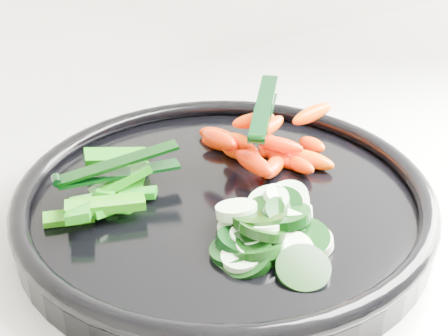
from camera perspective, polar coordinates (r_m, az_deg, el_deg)
veggie_tray at (r=0.56m, az=0.00°, el=-3.05°), size 0.49×0.49×0.04m
cucumber_pile at (r=0.50m, az=4.00°, el=-5.81°), size 0.12×0.13×0.04m
carrot_pile at (r=0.61m, az=3.50°, el=2.26°), size 0.15×0.15×0.05m
pepper_pile at (r=0.56m, az=-10.41°, el=-2.07°), size 0.13×0.11×0.04m
tong_carrot at (r=0.60m, az=3.59°, el=5.04°), size 0.09×0.09×0.02m
tong_pepper at (r=0.56m, az=-9.95°, el=-0.09°), size 0.11×0.05×0.02m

